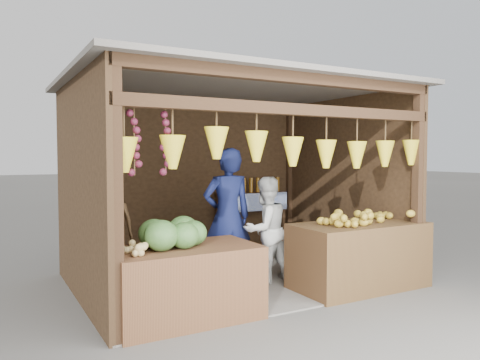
{
  "coord_description": "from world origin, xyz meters",
  "views": [
    {
      "loc": [
        -2.97,
        -5.59,
        1.7
      ],
      "look_at": [
        0.06,
        -0.1,
        1.38
      ],
      "focal_mm": 35.0,
      "sensor_mm": 36.0,
      "label": 1
    }
  ],
  "objects_px": {
    "counter_left": "(185,283)",
    "vendor_seated": "(110,224)",
    "counter_right": "(359,255)",
    "man_standing": "(227,217)",
    "woman_standing": "(265,230)"
  },
  "relations": [
    {
      "from": "counter_left",
      "to": "vendor_seated",
      "type": "bearing_deg",
      "value": 113.65
    },
    {
      "from": "counter_right",
      "to": "man_standing",
      "type": "bearing_deg",
      "value": 145.66
    },
    {
      "from": "woman_standing",
      "to": "vendor_seated",
      "type": "height_order",
      "value": "vendor_seated"
    },
    {
      "from": "woman_standing",
      "to": "counter_left",
      "type": "bearing_deg",
      "value": 19.82
    },
    {
      "from": "counter_right",
      "to": "man_standing",
      "type": "height_order",
      "value": "man_standing"
    },
    {
      "from": "counter_left",
      "to": "counter_right",
      "type": "xyz_separation_m",
      "value": [
        2.41,
        -0.01,
        0.04
      ]
    },
    {
      "from": "vendor_seated",
      "to": "counter_right",
      "type": "bearing_deg",
      "value": 162.4
    },
    {
      "from": "man_standing",
      "to": "vendor_seated",
      "type": "relative_size",
      "value": 1.58
    },
    {
      "from": "man_standing",
      "to": "vendor_seated",
      "type": "distance_m",
      "value": 1.5
    },
    {
      "from": "counter_left",
      "to": "man_standing",
      "type": "height_order",
      "value": "man_standing"
    },
    {
      "from": "vendor_seated",
      "to": "woman_standing",
      "type": "bearing_deg",
      "value": 174.79
    },
    {
      "from": "man_standing",
      "to": "counter_left",
      "type": "bearing_deg",
      "value": 51.17
    },
    {
      "from": "man_standing",
      "to": "counter_right",
      "type": "bearing_deg",
      "value": 153.05
    },
    {
      "from": "counter_left",
      "to": "man_standing",
      "type": "distance_m",
      "value": 1.47
    },
    {
      "from": "counter_right",
      "to": "woman_standing",
      "type": "relative_size",
      "value": 1.23
    }
  ]
}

